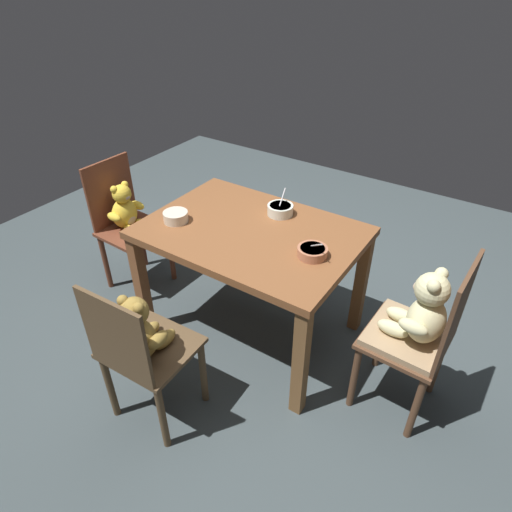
% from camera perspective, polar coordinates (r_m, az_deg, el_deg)
% --- Properties ---
extents(ground_plane, '(5.20, 5.20, 0.04)m').
position_cam_1_polar(ground_plane, '(2.90, -0.55, -9.46)').
color(ground_plane, '#3E494B').
extents(dining_table, '(1.18, 0.84, 0.74)m').
position_cam_1_polar(dining_table, '(2.49, -0.64, 1.45)').
color(dining_table, brown).
rests_on(dining_table, ground_plane).
extents(teddy_chair_near_right, '(0.39, 0.42, 0.95)m').
position_cam_1_polar(teddy_chair_near_right, '(2.22, 20.46, -8.21)').
color(teddy_chair_near_right, brown).
rests_on(teddy_chair_near_right, ground_plane).
extents(teddy_chair_near_front, '(0.42, 0.39, 0.87)m').
position_cam_1_polar(teddy_chair_near_front, '(2.12, -14.71, -10.59)').
color(teddy_chair_near_front, brown).
rests_on(teddy_chair_near_front, ground_plane).
extents(teddy_chair_near_left, '(0.38, 0.41, 0.91)m').
position_cam_1_polar(teddy_chair_near_left, '(3.10, -16.46, 4.85)').
color(teddy_chair_near_left, brown).
rests_on(teddy_chair_near_left, ground_plane).
extents(porridge_bowl_white_far_center, '(0.15, 0.16, 0.13)m').
position_cam_1_polar(porridge_bowl_white_far_center, '(2.57, 3.16, 6.04)').
color(porridge_bowl_white_far_center, silver).
rests_on(porridge_bowl_white_far_center, dining_table).
extents(porridge_bowl_cream_near_left, '(0.14, 0.14, 0.06)m').
position_cam_1_polar(porridge_bowl_cream_near_left, '(2.54, -10.37, 5.07)').
color(porridge_bowl_cream_near_left, beige).
rests_on(porridge_bowl_cream_near_left, dining_table).
extents(porridge_bowl_terracotta_near_right, '(0.15, 0.15, 0.12)m').
position_cam_1_polar(porridge_bowl_terracotta_near_right, '(2.22, 7.32, 0.56)').
color(porridge_bowl_terracotta_near_right, '#B57252').
rests_on(porridge_bowl_terracotta_near_right, dining_table).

